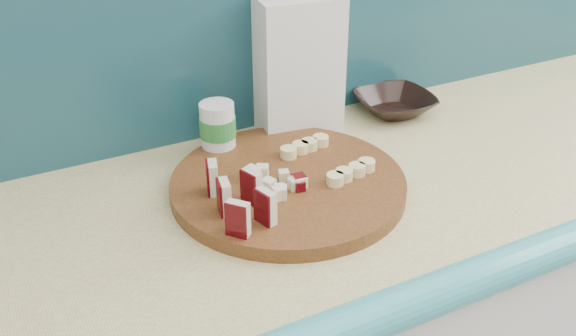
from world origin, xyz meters
The scene contains 9 objects.
backsplash centered at (0.10, 1.79, 1.16)m, with size 2.20×0.02×0.50m, color teal.
cutting_board centered at (0.03, 1.52, 0.92)m, with size 0.40×0.40×0.02m, color #40240D.
apple_wedges centered at (-0.08, 1.47, 0.96)m, with size 0.08×0.16×0.05m.
apple_chunks centered at (0.01, 1.52, 0.94)m, with size 0.06×0.06×0.02m.
banana_slices centered at (0.12, 1.54, 0.94)m, with size 0.12×0.16×0.02m.
brown_bowl centered at (0.38, 1.70, 0.93)m, with size 0.16×0.16×0.04m, color black.
flour_bag centered at (0.16, 1.73, 1.04)m, with size 0.16×0.11×0.27m, color silver.
canister centered at (-0.02, 1.69, 0.97)m, with size 0.07×0.07×0.11m.
banana_peel centered at (0.12, 1.57, 0.91)m, with size 0.21×0.17×0.01m.
Camera 1 is at (-0.39, 0.70, 1.49)m, focal length 40.00 mm.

